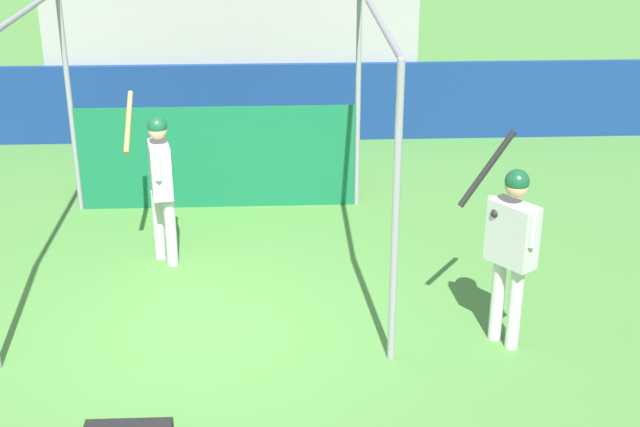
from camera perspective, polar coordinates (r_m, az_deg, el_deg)
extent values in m
plane|color=#477F38|center=(9.10, -7.05, -7.55)|extent=(60.00, 60.00, 0.00)
cube|color=navy|center=(14.60, -5.53, 7.05)|extent=(24.00, 0.12, 1.27)
cube|color=#9E9E99|center=(15.67, -5.42, 10.50)|extent=(5.95, 2.40, 2.52)
cube|color=#1E6B3D|center=(15.15, -14.01, 9.73)|extent=(0.45, 0.40, 0.10)
cube|color=#1E6B3D|center=(15.27, -13.97, 10.73)|extent=(0.45, 0.06, 0.40)
cube|color=#1E6B3D|center=(15.05, -11.93, 9.83)|extent=(0.45, 0.40, 0.10)
cube|color=#1E6B3D|center=(15.18, -11.90, 10.83)|extent=(0.45, 0.06, 0.40)
cube|color=#1E6B3D|center=(14.97, -9.82, 9.92)|extent=(0.45, 0.40, 0.10)
cube|color=#1E6B3D|center=(15.10, -9.80, 10.93)|extent=(0.45, 0.06, 0.40)
cube|color=#1E6B3D|center=(14.92, -7.70, 10.00)|extent=(0.45, 0.40, 0.10)
cube|color=#1E6B3D|center=(15.04, -7.69, 11.01)|extent=(0.45, 0.06, 0.40)
cube|color=#1E6B3D|center=(14.88, -5.55, 10.07)|extent=(0.45, 0.40, 0.10)
cube|color=#1E6B3D|center=(15.01, -5.56, 11.07)|extent=(0.45, 0.06, 0.40)
cube|color=#1E6B3D|center=(14.86, -3.40, 10.12)|extent=(0.45, 0.40, 0.10)
cube|color=#1E6B3D|center=(14.99, -3.42, 11.12)|extent=(0.45, 0.06, 0.40)
cube|color=#1E6B3D|center=(14.86, -1.25, 10.15)|extent=(0.45, 0.40, 0.10)
cube|color=#1E6B3D|center=(14.99, -1.28, 11.16)|extent=(0.45, 0.06, 0.40)
cube|color=#1E6B3D|center=(14.89, 0.90, 10.18)|extent=(0.45, 0.40, 0.10)
cube|color=#1E6B3D|center=(15.02, 0.86, 11.18)|extent=(0.45, 0.06, 0.40)
cube|color=#1E6B3D|center=(14.93, 3.04, 10.18)|extent=(0.45, 0.40, 0.10)
cube|color=#1E6B3D|center=(15.06, 2.99, 11.19)|extent=(0.45, 0.06, 0.40)
cube|color=#1E6B3D|center=(15.84, -13.63, 11.80)|extent=(0.45, 0.40, 0.10)
cube|color=#1E6B3D|center=(15.97, -13.59, 12.73)|extent=(0.45, 0.06, 0.40)
cube|color=#1E6B3D|center=(15.75, -11.62, 11.91)|extent=(0.45, 0.40, 0.10)
cube|color=#1E6B3D|center=(15.88, -11.59, 12.85)|extent=(0.45, 0.06, 0.40)
cube|color=#1E6B3D|center=(15.67, -9.59, 12.00)|extent=(0.45, 0.40, 0.10)
cube|color=#1E6B3D|center=(15.81, -9.57, 12.94)|extent=(0.45, 0.06, 0.40)
cube|color=#1E6B3D|center=(15.62, -7.54, 12.08)|extent=(0.45, 0.40, 0.10)
cube|color=#1E6B3D|center=(15.75, -7.54, 13.03)|extent=(0.45, 0.06, 0.40)
cube|color=#1E6B3D|center=(15.58, -5.48, 12.15)|extent=(0.45, 0.40, 0.10)
cube|color=#1E6B3D|center=(15.72, -5.49, 13.09)|extent=(0.45, 0.06, 0.40)
cube|color=#1E6B3D|center=(15.56, -3.41, 12.20)|extent=(0.45, 0.40, 0.10)
cube|color=#1E6B3D|center=(15.70, -3.43, 13.15)|extent=(0.45, 0.06, 0.40)
cube|color=#1E6B3D|center=(15.57, -1.34, 12.23)|extent=(0.45, 0.40, 0.10)
cube|color=#1E6B3D|center=(15.70, -1.37, 13.18)|extent=(0.45, 0.06, 0.40)
cube|color=#1E6B3D|center=(15.59, 0.73, 12.25)|extent=(0.45, 0.40, 0.10)
cube|color=#1E6B3D|center=(15.73, 0.69, 13.20)|extent=(0.45, 0.06, 0.40)
cube|color=#1E6B3D|center=(15.63, 2.79, 12.26)|extent=(0.45, 0.40, 0.10)
cube|color=#1E6B3D|center=(15.77, 2.74, 13.20)|extent=(0.45, 0.06, 0.40)
cylinder|color=gray|center=(7.98, 4.86, -0.35)|extent=(0.07, 0.07, 2.89)
cylinder|color=gray|center=(11.93, -15.71, 6.76)|extent=(0.07, 0.07, 2.89)
cylinder|color=gray|center=(11.67, 2.45, 7.25)|extent=(0.07, 0.07, 2.89)
cylinder|color=gray|center=(9.77, -19.02, 11.69)|extent=(0.06, 3.92, 0.06)
cylinder|color=gray|center=(9.44, 3.64, 12.51)|extent=(0.06, 3.92, 0.06)
cube|color=#14663D|center=(11.86, -6.58, 3.57)|extent=(3.64, 0.03, 1.39)
cylinder|color=silver|center=(10.37, -9.53, -1.14)|extent=(0.15, 0.15, 0.84)
cylinder|color=silver|center=(10.56, -10.29, -0.73)|extent=(0.15, 0.15, 0.84)
cube|color=#B7B7B7|center=(10.20, -10.18, 2.78)|extent=(0.31, 0.52, 0.60)
sphere|color=tan|center=(10.05, -10.37, 5.27)|extent=(0.21, 0.21, 0.21)
sphere|color=#144C2D|center=(10.04, -10.39, 5.53)|extent=(0.22, 0.22, 0.22)
cylinder|color=#B7B7B7|center=(9.91, -10.35, 3.00)|extent=(0.08, 0.08, 0.33)
cylinder|color=#B7B7B7|center=(10.40, -10.57, 3.93)|extent=(0.08, 0.08, 0.33)
cylinder|color=#AD7F4C|center=(10.30, -12.17, 5.75)|extent=(0.08, 0.75, 0.55)
sphere|color=#AD7F4C|center=(10.33, -10.10, 4.51)|extent=(0.08, 0.08, 0.08)
cylinder|color=silver|center=(8.78, 12.35, -5.91)|extent=(0.18, 0.18, 0.87)
cylinder|color=silver|center=(8.90, 11.29, -5.41)|extent=(0.18, 0.18, 0.87)
cube|color=#B7B7B7|center=(8.52, 12.21, -1.28)|extent=(0.46, 0.51, 0.61)
sphere|color=tan|center=(8.34, 12.48, 1.71)|extent=(0.22, 0.22, 0.22)
sphere|color=#144C2D|center=(8.32, 12.51, 2.02)|extent=(0.23, 0.23, 0.23)
cylinder|color=#B7B7B7|center=(8.30, 13.44, -1.02)|extent=(0.10, 0.10, 0.34)
cylinder|color=#B7B7B7|center=(8.58, 10.83, 0.02)|extent=(0.10, 0.10, 0.34)
cylinder|color=black|center=(8.54, 10.63, 2.82)|extent=(0.55, 0.17, 0.74)
sphere|color=black|center=(8.46, 11.14, 0.01)|extent=(0.08, 0.08, 0.08)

